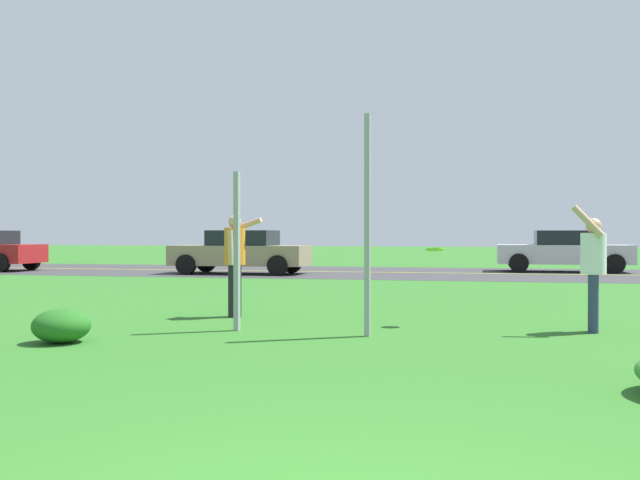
{
  "coord_description": "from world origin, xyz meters",
  "views": [
    {
      "loc": [
        0.63,
        -3.09,
        1.36
      ],
      "look_at": [
        -1.6,
        6.92,
        1.27
      ],
      "focal_mm": 41.42,
      "sensor_mm": 36.0,
      "label": 1
    }
  ],
  "objects": [
    {
      "name": "ground_plane",
      "position": [
        0.0,
        11.06,
        0.0
      ],
      "size": [
        120.0,
        120.0,
        0.0
      ],
      "primitive_type": "plane",
      "color": "#2D6B23"
    },
    {
      "name": "highway_strip",
      "position": [
        0.0,
        22.12,
        0.0
      ],
      "size": [
        120.0,
        8.08,
        0.01
      ],
      "primitive_type": "cube",
      "color": "#38383A",
      "rests_on": "ground"
    },
    {
      "name": "highway_center_stripe",
      "position": [
        0.0,
        22.12,
        0.01
      ],
      "size": [
        120.0,
        0.16,
        0.0
      ],
      "primitive_type": "cube",
      "color": "yellow",
      "rests_on": "ground"
    },
    {
      "name": "daylily_clump_front_center",
      "position": [
        -4.49,
        5.13,
        0.21
      ],
      "size": [
        0.71,
        0.72,
        0.43
      ],
      "color": "#23661E",
      "rests_on": "ground"
    },
    {
      "name": "sign_post_near_path",
      "position": [
        -2.74,
        6.69,
        1.11
      ],
      "size": [
        0.07,
        0.1,
        2.22
      ],
      "color": "#93969B",
      "rests_on": "ground"
    },
    {
      "name": "sign_post_by_roadside",
      "position": [
        -0.87,
        6.53,
        1.47
      ],
      "size": [
        0.07,
        0.1,
        2.93
      ],
      "color": "#93969B",
      "rests_on": "ground"
    },
    {
      "name": "person_thrower_orange_shirt",
      "position": [
        -3.31,
        8.29,
        0.99
      ],
      "size": [
        0.59,
        0.51,
        1.65
      ],
      "color": "orange",
      "rests_on": "ground"
    },
    {
      "name": "person_catcher_white_shirt",
      "position": [
        2.09,
        7.59,
        0.94
      ],
      "size": [
        0.49,
        0.51,
        1.75
      ],
      "color": "silver",
      "rests_on": "ground"
    },
    {
      "name": "frisbee_lime",
      "position": [
        -0.08,
        7.88,
        1.12
      ],
      "size": [
        0.27,
        0.27,
        0.07
      ],
      "color": "#8CD133"
    },
    {
      "name": "car_silver_center_left",
      "position": [
        3.37,
        23.94,
        0.74
      ],
      "size": [
        4.5,
        2.0,
        1.45
      ],
      "color": "#B7BABF",
      "rests_on": "ground"
    },
    {
      "name": "car_tan_center_right",
      "position": [
        -7.28,
        20.3,
        0.74
      ],
      "size": [
        4.5,
        2.0,
        1.45
      ],
      "color": "#937F60",
      "rests_on": "ground"
    }
  ]
}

